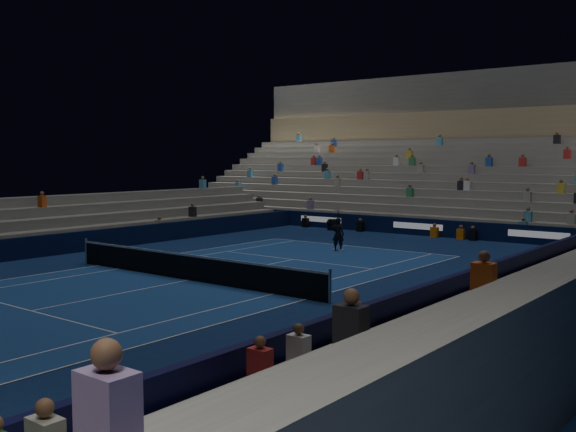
# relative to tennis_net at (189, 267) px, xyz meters

# --- Properties ---
(ground) EXTENTS (90.00, 90.00, 0.00)m
(ground) POSITION_rel_tennis_net_xyz_m (0.00, 0.00, -0.50)
(ground) COLOR #0C204A
(ground) RESTS_ON ground
(court_surface) EXTENTS (10.97, 23.77, 0.01)m
(court_surface) POSITION_rel_tennis_net_xyz_m (0.00, 0.00, -0.50)
(court_surface) COLOR navy
(court_surface) RESTS_ON ground
(sponsor_barrier_far) EXTENTS (44.00, 0.25, 1.00)m
(sponsor_barrier_far) POSITION_rel_tennis_net_xyz_m (0.00, 18.50, -0.00)
(sponsor_barrier_far) COLOR black
(sponsor_barrier_far) RESTS_ON ground
(sponsor_barrier_east) EXTENTS (0.25, 37.00, 1.00)m
(sponsor_barrier_east) POSITION_rel_tennis_net_xyz_m (9.70, 0.00, -0.00)
(sponsor_barrier_east) COLOR black
(sponsor_barrier_east) RESTS_ON ground
(sponsor_barrier_west) EXTENTS (0.25, 37.00, 1.00)m
(sponsor_barrier_west) POSITION_rel_tennis_net_xyz_m (-9.70, 0.00, -0.00)
(sponsor_barrier_west) COLOR black
(sponsor_barrier_west) RESTS_ON ground
(grandstand_main) EXTENTS (44.00, 15.20, 11.20)m
(grandstand_main) POSITION_rel_tennis_net_xyz_m (0.00, 27.90, 2.87)
(grandstand_main) COLOR slate
(grandstand_main) RESTS_ON ground
(grandstand_east) EXTENTS (5.00, 37.00, 2.50)m
(grandstand_east) POSITION_rel_tennis_net_xyz_m (13.17, 0.00, 0.41)
(grandstand_east) COLOR slate
(grandstand_east) RESTS_ON ground
(grandstand_west) EXTENTS (5.00, 37.00, 2.50)m
(grandstand_west) POSITION_rel_tennis_net_xyz_m (-13.17, 0.00, 0.41)
(grandstand_west) COLOR slate
(grandstand_west) RESTS_ON ground
(tennis_net) EXTENTS (12.90, 0.10, 1.10)m
(tennis_net) POSITION_rel_tennis_net_xyz_m (0.00, 0.00, 0.00)
(tennis_net) COLOR #B2B2B7
(tennis_net) RESTS_ON ground
(tennis_player) EXTENTS (0.70, 0.58, 1.65)m
(tennis_player) POSITION_rel_tennis_net_xyz_m (0.04, 9.92, 0.32)
(tennis_player) COLOR black
(tennis_player) RESTS_ON ground
(broadcast_camera) EXTENTS (0.69, 1.06, 0.68)m
(broadcast_camera) POSITION_rel_tennis_net_xyz_m (-5.55, 17.60, -0.15)
(broadcast_camera) COLOR black
(broadcast_camera) RESTS_ON ground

